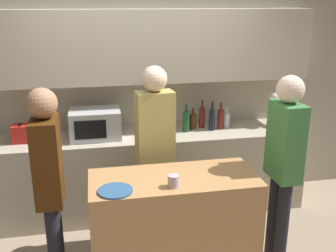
{
  "coord_description": "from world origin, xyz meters",
  "views": [
    {
      "loc": [
        -0.47,
        -2.58,
        2.28
      ],
      "look_at": [
        0.11,
        0.46,
        1.29
      ],
      "focal_mm": 42.0,
      "sensor_mm": 36.0,
      "label": 1
    }
  ],
  "objects": [
    {
      "name": "bottle_1",
      "position": [
        0.59,
        1.48,
        1.0
      ],
      "size": [
        0.07,
        0.07,
        0.24
      ],
      "color": "#472814",
      "rests_on": "back_counter"
    },
    {
      "name": "microwave",
      "position": [
        -0.48,
        1.39,
        1.06
      ],
      "size": [
        0.52,
        0.39,
        0.3
      ],
      "color": "#B7BABC",
      "rests_on": "back_counter"
    },
    {
      "name": "back_counter",
      "position": [
        0.0,
        1.39,
        0.45
      ],
      "size": [
        3.6,
        0.62,
        0.91
      ],
      "color": "#B7AD99",
      "rests_on": "ground_plane"
    },
    {
      "name": "person_left",
      "position": [
        1.07,
        0.25,
        1.03
      ],
      "size": [
        0.23,
        0.35,
        1.72
      ],
      "rotation": [
        0.0,
        0.0,
        -4.68
      ],
      "color": "black",
      "rests_on": "ground_plane"
    },
    {
      "name": "kitchen_island",
      "position": [
        0.11,
        0.21,
        0.47
      ],
      "size": [
        1.35,
        0.58,
        0.94
      ],
      "color": "#B27F4C",
      "rests_on": "ground_plane"
    },
    {
      "name": "bottle_4",
      "position": [
        0.9,
        1.43,
        1.02
      ],
      "size": [
        0.07,
        0.07,
        0.3
      ],
      "color": "maroon",
      "rests_on": "back_counter"
    },
    {
      "name": "toaster",
      "position": [
        -1.18,
        1.39,
        1.0
      ],
      "size": [
        0.26,
        0.16,
        0.18
      ],
      "color": "#B21E19",
      "rests_on": "back_counter"
    },
    {
      "name": "person_right",
      "position": [
        -0.84,
        0.21,
        1.02
      ],
      "size": [
        0.22,
        0.34,
        1.7
      ],
      "rotation": [
        0.0,
        0.0,
        -1.57
      ],
      "color": "black",
      "rests_on": "ground_plane"
    },
    {
      "name": "plate_on_island",
      "position": [
        -0.36,
        0.05,
        0.95
      ],
      "size": [
        0.26,
        0.26,
        0.01
      ],
      "color": "#2D5684",
      "rests_on": "kitchen_island"
    },
    {
      "name": "cup_0",
      "position": [
        0.08,
        0.05,
        0.99
      ],
      "size": [
        0.09,
        0.09,
        0.09
      ],
      "color": "#BAA6B7",
      "rests_on": "kitchen_island"
    },
    {
      "name": "potted_plant",
      "position": [
        1.52,
        1.39,
        1.1
      ],
      "size": [
        0.14,
        0.14,
        0.4
      ],
      "color": "brown",
      "rests_on": "back_counter"
    },
    {
      "name": "bottle_0",
      "position": [
        0.5,
        1.41,
        1.02
      ],
      "size": [
        0.08,
        0.08,
        0.31
      ],
      "color": "#194723",
      "rests_on": "back_counter"
    },
    {
      "name": "back_wall",
      "position": [
        0.0,
        1.66,
        1.54
      ],
      "size": [
        6.4,
        0.4,
        2.7
      ],
      "color": "#B2A893",
      "rests_on": "ground_plane"
    },
    {
      "name": "bottle_2",
      "position": [
        0.71,
        1.51,
        1.03
      ],
      "size": [
        0.06,
        0.06,
        0.32
      ],
      "color": "maroon",
      "rests_on": "back_counter"
    },
    {
      "name": "bottle_5",
      "position": [
        0.98,
        1.48,
        0.99
      ],
      "size": [
        0.08,
        0.08,
        0.23
      ],
      "color": "silver",
      "rests_on": "back_counter"
    },
    {
      "name": "bottle_3",
      "position": [
        0.79,
        1.4,
        1.03
      ],
      "size": [
        0.07,
        0.07,
        0.32
      ],
      "color": "black",
      "rests_on": "back_counter"
    },
    {
      "name": "person_center",
      "position": [
        0.05,
        0.76,
        1.05
      ],
      "size": [
        0.36,
        0.23,
        1.75
      ],
      "rotation": [
        0.0,
        0.0,
        -3.03
      ],
      "color": "black",
      "rests_on": "ground_plane"
    }
  ]
}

